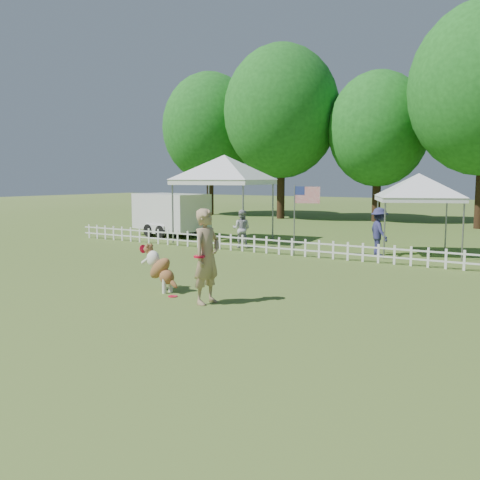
# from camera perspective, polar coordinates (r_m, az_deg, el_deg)

# --- Properties ---
(ground) EXTENTS (120.00, 120.00, 0.00)m
(ground) POSITION_cam_1_polar(r_m,az_deg,el_deg) (12.10, -6.54, -6.01)
(ground) COLOR #38541A
(ground) RESTS_ON ground
(picket_fence) EXTENTS (22.00, 0.08, 0.60)m
(picket_fence) POSITION_cam_1_polar(r_m,az_deg,el_deg) (17.94, 7.70, -0.91)
(picket_fence) COLOR white
(picket_fence) RESTS_ON ground
(handler) EXTENTS (0.52, 0.76, 2.01)m
(handler) POSITION_cam_1_polar(r_m,az_deg,el_deg) (11.22, -3.56, -1.76)
(handler) COLOR tan
(handler) RESTS_ON ground
(dog) EXTENTS (1.09, 0.47, 1.09)m
(dog) POSITION_cam_1_polar(r_m,az_deg,el_deg) (12.59, -8.49, -3.01)
(dog) COLOR brown
(dog) RESTS_ON ground
(frisbee_on_turf) EXTENTS (0.24, 0.24, 0.02)m
(frisbee_on_turf) POSITION_cam_1_polar(r_m,az_deg,el_deg) (12.09, -7.18, -5.97)
(frisbee_on_turf) COLOR red
(frisbee_on_turf) RESTS_ON ground
(canopy_tent_left) EXTENTS (3.83, 3.83, 3.50)m
(canopy_tent_left) POSITION_cam_1_polar(r_m,az_deg,el_deg) (22.31, -1.67, 4.37)
(canopy_tent_left) COLOR white
(canopy_tent_left) RESTS_ON ground
(canopy_tent_right) EXTENTS (3.49, 3.49, 2.73)m
(canopy_tent_right) POSITION_cam_1_polar(r_m,az_deg,el_deg) (19.36, 18.40, 2.54)
(canopy_tent_right) COLOR white
(canopy_tent_right) RESTS_ON ground
(cargo_trailer) EXTENTS (4.78, 2.87, 1.96)m
(cargo_trailer) POSITION_cam_1_polar(r_m,az_deg,el_deg) (24.46, -7.39, 2.71)
(cargo_trailer) COLOR silver
(cargo_trailer) RESTS_ON ground
(flag_pole) EXTENTS (0.92, 0.32, 2.40)m
(flag_pole) POSITION_cam_1_polar(r_m,az_deg,el_deg) (18.30, 5.82, 2.10)
(flag_pole) COLOR gray
(flag_pole) RESTS_ON ground
(spectator_a) EXTENTS (0.83, 0.73, 1.45)m
(spectator_a) POSITION_cam_1_polar(r_m,az_deg,el_deg) (20.17, 0.16, 1.20)
(spectator_a) COLOR #A9A9AF
(spectator_a) RESTS_ON ground
(spectator_b) EXTENTS (1.15, 1.20, 1.63)m
(spectator_b) POSITION_cam_1_polar(r_m,az_deg,el_deg) (18.85, 14.64, 0.89)
(spectator_b) COLOR navy
(spectator_b) RESTS_ON ground
(tree_far_left) EXTENTS (6.60, 6.60, 11.00)m
(tree_far_left) POSITION_cam_1_polar(r_m,az_deg,el_deg) (38.50, -3.25, 10.91)
(tree_far_left) COLOR #195819
(tree_far_left) RESTS_ON ground
(tree_left) EXTENTS (7.40, 7.40, 12.00)m
(tree_left) POSITION_cam_1_polar(r_m,az_deg,el_deg) (34.94, 4.43, 12.16)
(tree_left) COLOR #195819
(tree_left) RESTS_ON ground
(tree_center_left) EXTENTS (6.00, 6.00, 9.80)m
(tree_center_left) POSITION_cam_1_polar(r_m,az_deg,el_deg) (33.40, 14.51, 10.33)
(tree_center_left) COLOR #195819
(tree_center_left) RESTS_ON ground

